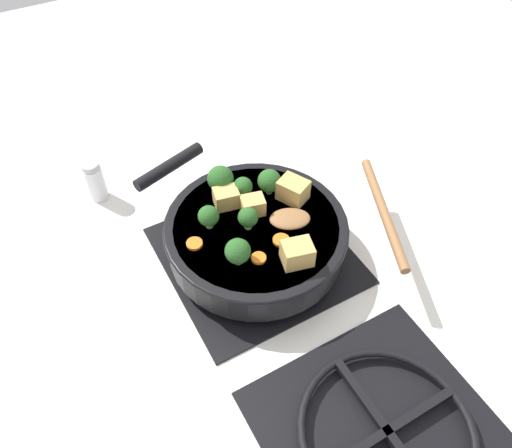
% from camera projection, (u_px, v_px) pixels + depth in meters
% --- Properties ---
extents(ground_plane, '(2.40, 2.40, 0.00)m').
position_uv_depth(ground_plane, '(256.00, 256.00, 0.89)').
color(ground_plane, white).
extents(front_burner_grate, '(0.31, 0.31, 0.03)m').
position_uv_depth(front_burner_grate, '(256.00, 252.00, 0.88)').
color(front_burner_grate, black).
rests_on(front_burner_grate, ground_plane).
extents(rear_burner_grate, '(0.31, 0.31, 0.03)m').
position_uv_depth(rear_burner_grate, '(386.00, 434.00, 0.67)').
color(rear_burner_grate, black).
rests_on(rear_burner_grate, ground_plane).
extents(skillet_pan, '(0.31, 0.41, 0.06)m').
position_uv_depth(skillet_pan, '(255.00, 234.00, 0.85)').
color(skillet_pan, black).
rests_on(skillet_pan, front_burner_grate).
extents(wooden_spoon, '(0.24, 0.24, 0.02)m').
position_uv_depth(wooden_spoon, '(345.00, 215.00, 0.83)').
color(wooden_spoon, olive).
rests_on(wooden_spoon, skillet_pan).
extents(tofu_cube_center_large, '(0.06, 0.06, 0.04)m').
position_uv_depth(tofu_cube_center_large, '(293.00, 190.00, 0.85)').
color(tofu_cube_center_large, tan).
rests_on(tofu_cube_center_large, skillet_pan).
extents(tofu_cube_near_handle, '(0.05, 0.05, 0.04)m').
position_uv_depth(tofu_cube_near_handle, '(297.00, 253.00, 0.76)').
color(tofu_cube_near_handle, tan).
rests_on(tofu_cube_near_handle, skillet_pan).
extents(tofu_cube_east_chunk, '(0.05, 0.04, 0.03)m').
position_uv_depth(tofu_cube_east_chunk, '(226.00, 198.00, 0.84)').
color(tofu_cube_east_chunk, tan).
rests_on(tofu_cube_east_chunk, skillet_pan).
extents(tofu_cube_west_chunk, '(0.05, 0.04, 0.03)m').
position_uv_depth(tofu_cube_west_chunk, '(253.00, 205.00, 0.83)').
color(tofu_cube_west_chunk, tan).
rests_on(tofu_cube_west_chunk, skillet_pan).
extents(broccoli_floret_near_spoon, '(0.03, 0.03, 0.04)m').
position_uv_depth(broccoli_floret_near_spoon, '(209.00, 216.00, 0.81)').
color(broccoli_floret_near_spoon, '#709956').
rests_on(broccoli_floret_near_spoon, skillet_pan).
extents(broccoli_floret_center_top, '(0.03, 0.03, 0.04)m').
position_uv_depth(broccoli_floret_center_top, '(249.00, 219.00, 0.80)').
color(broccoli_floret_center_top, '#709956').
rests_on(broccoli_floret_center_top, skillet_pan).
extents(broccoli_floret_east_rim, '(0.05, 0.05, 0.05)m').
position_uv_depth(broccoli_floret_east_rim, '(220.00, 179.00, 0.86)').
color(broccoli_floret_east_rim, '#709956').
rests_on(broccoli_floret_east_rim, skillet_pan).
extents(broccoli_floret_west_rim, '(0.03, 0.03, 0.04)m').
position_uv_depth(broccoli_floret_west_rim, '(243.00, 187.00, 0.85)').
color(broccoli_floret_west_rim, '#709956').
rests_on(broccoli_floret_west_rim, skillet_pan).
extents(broccoli_floret_north_edge, '(0.04, 0.04, 0.05)m').
position_uv_depth(broccoli_floret_north_edge, '(269.00, 181.00, 0.86)').
color(broccoli_floret_north_edge, '#709956').
rests_on(broccoli_floret_north_edge, skillet_pan).
extents(broccoli_floret_south_cluster, '(0.04, 0.04, 0.05)m').
position_uv_depth(broccoli_floret_south_cluster, '(238.00, 251.00, 0.75)').
color(broccoli_floret_south_cluster, '#709956').
rests_on(broccoli_floret_south_cluster, skillet_pan).
extents(carrot_slice_orange_thin, '(0.03, 0.03, 0.01)m').
position_uv_depth(carrot_slice_orange_thin, '(281.00, 240.00, 0.80)').
color(carrot_slice_orange_thin, orange).
rests_on(carrot_slice_orange_thin, skillet_pan).
extents(carrot_slice_near_center, '(0.03, 0.03, 0.01)m').
position_uv_depth(carrot_slice_near_center, '(194.00, 244.00, 0.80)').
color(carrot_slice_near_center, orange).
rests_on(carrot_slice_near_center, skillet_pan).
extents(carrot_slice_edge_slice, '(0.02, 0.02, 0.01)m').
position_uv_depth(carrot_slice_edge_slice, '(259.00, 258.00, 0.78)').
color(carrot_slice_edge_slice, orange).
rests_on(carrot_slice_edge_slice, skillet_pan).
extents(salt_shaker, '(0.04, 0.04, 0.09)m').
position_uv_depth(salt_shaker, '(95.00, 181.00, 0.96)').
color(salt_shaker, white).
rests_on(salt_shaker, ground_plane).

